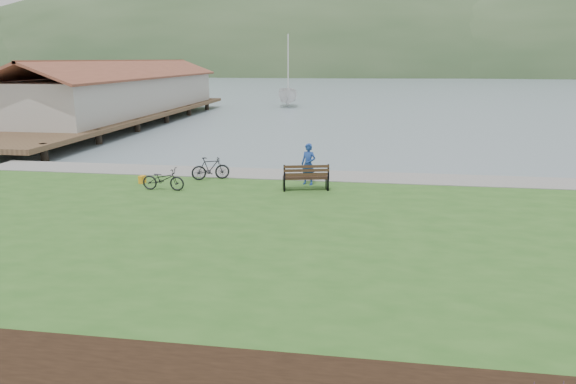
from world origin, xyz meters
name	(u,v)px	position (x,y,z in m)	size (l,w,h in m)	color
ground	(329,236)	(0.00, 0.00, 0.00)	(600.00, 600.00, 0.00)	slate
lawn	(324,252)	(0.00, -2.00, 0.20)	(34.00, 20.00, 0.40)	#2E5D21
shoreline_path	(340,176)	(0.00, 6.90, 0.42)	(34.00, 2.20, 0.03)	gray
far_hillside	(423,75)	(20.00, 170.00, 0.00)	(580.00, 80.00, 38.00)	#344F2C
pier_pavilion	(125,93)	(-20.00, 27.52, 2.64)	(8.00, 36.00, 5.40)	#4C3826
park_bench	(306,177)	(-1.24, 4.19, 0.96)	(1.92, 1.11, 1.12)	black
person	(308,161)	(-1.26, 5.19, 1.42)	(0.74, 0.51, 2.04)	navy
bicycle_a	(163,179)	(-6.89, 3.36, 0.85)	(1.74, 0.61, 0.91)	black
bicycle_b	(211,168)	(-5.57, 5.46, 0.90)	(1.65, 0.48, 1.00)	black
sailboat	(288,107)	(-8.14, 45.21, 0.00)	(10.00, 10.18, 26.37)	silver
pannier	(142,179)	(-8.25, 4.37, 0.56)	(0.19, 0.30, 0.32)	orange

